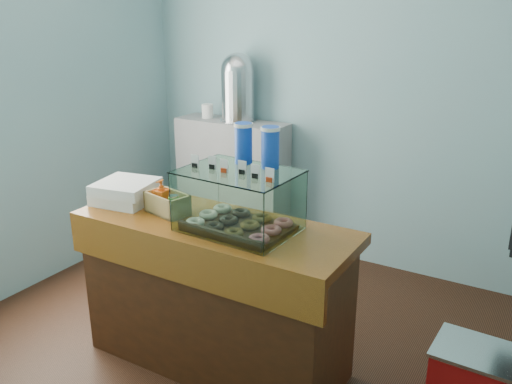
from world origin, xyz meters
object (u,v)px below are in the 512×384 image
Objects in this scene: coffee_urn at (238,86)px; red_cooler at (475,383)px; counter at (215,294)px; display_case at (243,196)px.

coffee_urn reaches higher than red_cooler.
coffee_urn is at bearing 152.43° from red_cooler.
red_cooler is (2.25, -1.28, -1.20)m from coffee_urn.
counter reaches higher than red_cooler.
display_case is 1.89m from coffee_urn.
display_case reaches higher than counter.
red_cooler is at bearing -29.68° from coffee_urn.
display_case is (0.18, 0.03, 0.62)m from counter.
counter is 3.52× the size of red_cooler.
display_case is at bearing -56.78° from coffee_urn.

